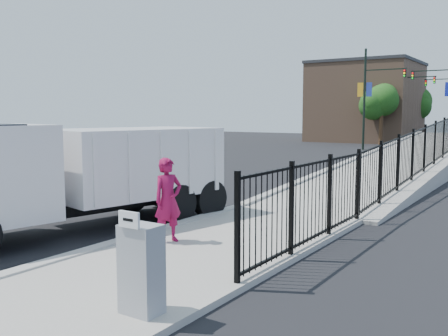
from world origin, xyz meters
The scene contains 16 objects.
ground centered at (0.00, 0.00, 0.00)m, with size 120.00×120.00×0.00m, color black.
sidewalk centered at (1.93, -2.00, 0.06)m, with size 3.55×12.00×0.12m, color #9E998E.
curb centered at (0.00, -2.00, 0.08)m, with size 0.30×12.00×0.16m, color #ADAAA3.
ramp centered at (2.12, 16.00, 0.00)m, with size 3.95×24.00×1.70m, color #9E998E.
iron_fence centered at (3.55, 12.00, 0.90)m, with size 0.10×28.00×1.80m, color black.
truck centered at (-1.99, -0.66, 1.52)m, with size 4.13×8.22×2.69m.
worker centered at (0.91, -0.57, 1.03)m, with size 0.67×0.44×1.82m, color maroon.
utility_cabinet centered at (3.10, -3.78, 0.75)m, with size 0.55×0.40×1.25m, color gray.
arrow_sign centered at (3.10, -4.00, 1.48)m, with size 0.35×0.04×0.22m, color white.
debris centered at (1.26, -1.91, 0.18)m, with size 0.45×0.45×0.11m, color silver.
light_pole_0 centered at (-4.65, 30.86, 4.36)m, with size 3.77×0.22×8.00m.
light_pole_1 centered at (0.73, 33.89, 4.36)m, with size 3.78×0.22×8.00m.
light_pole_2 centered at (-4.34, 40.57, 4.36)m, with size 3.77×0.22×8.00m.
tree_0 centered at (-5.49, 37.61, 3.96)m, with size 3.03×3.03×5.52m.
tree_2 centered at (-4.95, 48.74, 3.97)m, with size 3.30×3.30×5.65m.
building centered at (-9.00, 44.00, 4.00)m, with size 10.00×10.00×8.00m, color #8C664C.
Camera 1 is at (7.73, -8.73, 2.87)m, focal length 40.00 mm.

